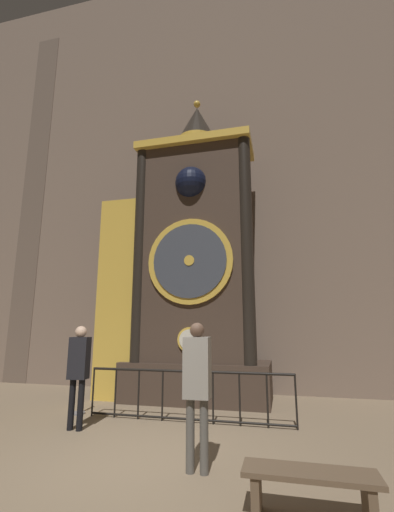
{
  "coord_description": "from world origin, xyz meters",
  "views": [
    {
      "loc": [
        1.96,
        -4.63,
        1.78
      ],
      "look_at": [
        -0.19,
        4.02,
        3.63
      ],
      "focal_mm": 24.0,
      "sensor_mm": 36.0,
      "label": 1
    }
  ],
  "objects_px": {
    "visitor_far": "(197,380)",
    "stanchion_post": "(79,396)",
    "clock_tower": "(184,265)",
    "visitor_near": "(79,366)",
    "visitor_bench": "(310,485)"
  },
  "relations": [
    {
      "from": "clock_tower",
      "to": "visitor_far",
      "type": "xyz_separation_m",
      "value": [
        1.36,
        -4.07,
        -2.31
      ]
    },
    {
      "from": "visitor_near",
      "to": "visitor_far",
      "type": "relative_size",
      "value": 0.98
    },
    {
      "from": "visitor_far",
      "to": "stanchion_post",
      "type": "bearing_deg",
      "value": 143.5
    },
    {
      "from": "clock_tower",
      "to": "visitor_bench",
      "type": "height_order",
      "value": "clock_tower"
    },
    {
      "from": "stanchion_post",
      "to": "visitor_bench",
      "type": "height_order",
      "value": "stanchion_post"
    },
    {
      "from": "visitor_far",
      "to": "clock_tower",
      "type": "bearing_deg",
      "value": 108.08
    },
    {
      "from": "visitor_near",
      "to": "stanchion_post",
      "type": "distance_m",
      "value": 1.4
    },
    {
      "from": "visitor_near",
      "to": "stanchion_post",
      "type": "height_order",
      "value": "visitor_near"
    },
    {
      "from": "clock_tower",
      "to": "visitor_near",
      "type": "relative_size",
      "value": 4.62
    },
    {
      "from": "visitor_near",
      "to": "visitor_bench",
      "type": "bearing_deg",
      "value": -34.24
    },
    {
      "from": "stanchion_post",
      "to": "visitor_far",
      "type": "bearing_deg",
      "value": -36.12
    },
    {
      "from": "stanchion_post",
      "to": "visitor_bench",
      "type": "distance_m",
      "value": 5.37
    },
    {
      "from": "visitor_bench",
      "to": "stanchion_post",
      "type": "bearing_deg",
      "value": 145.25
    },
    {
      "from": "visitor_near",
      "to": "visitor_bench",
      "type": "distance_m",
      "value": 4.39
    },
    {
      "from": "clock_tower",
      "to": "stanchion_post",
      "type": "bearing_deg",
      "value": -134.3
    }
  ]
}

